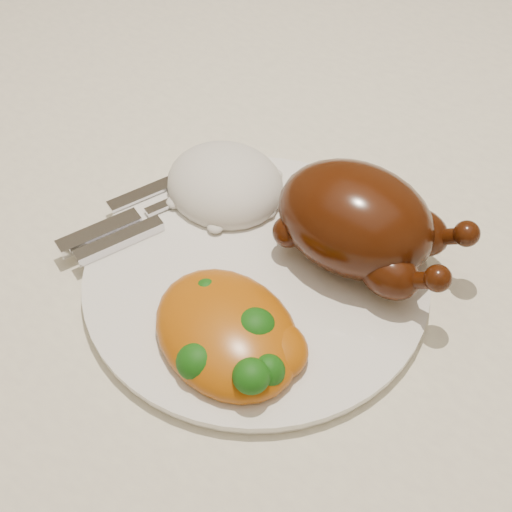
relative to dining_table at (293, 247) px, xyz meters
The scene contains 8 objects.
floor 0.67m from the dining_table, ahead, with size 4.00×4.00×0.00m, color brown.
dining_table is the anchor object (origin of this frame).
tablecloth 0.07m from the dining_table, ahead, with size 1.73×1.03×0.18m.
dinner_plate 0.17m from the dining_table, 67.16° to the right, with size 0.28×0.28×0.01m, color white.
roast_chicken 0.20m from the dining_table, 28.93° to the right, with size 0.17×0.11×0.08m.
rice_mound 0.15m from the dining_table, 111.68° to the right, with size 0.11×0.10×0.06m.
mac_and_cheese 0.24m from the dining_table, 65.82° to the right, with size 0.15×0.13×0.05m.
cutlery 0.21m from the dining_table, 113.25° to the right, with size 0.06×0.18×0.01m.
Camera 1 is at (0.29, -0.41, 1.23)m, focal length 50.00 mm.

